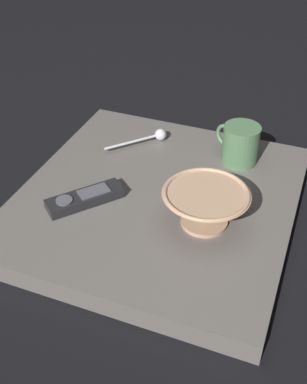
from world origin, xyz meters
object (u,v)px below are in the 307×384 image
at_px(teaspoon, 155,136).
at_px(tv_remote_near, 85,198).
at_px(coffee_mug, 240,144).
at_px(cereal_bowl, 205,206).

height_order(teaspoon, tv_remote_near, teaspoon).
distance_m(coffee_mug, tv_remote_near, 0.35).
bearing_deg(cereal_bowl, coffee_mug, -2.60).
relative_size(teaspoon, tv_remote_near, 0.82).
height_order(coffee_mug, teaspoon, coffee_mug).
height_order(cereal_bowl, teaspoon, cereal_bowl).
bearing_deg(teaspoon, coffee_mug, -92.89).
bearing_deg(coffee_mug, tv_remote_near, 135.94).
bearing_deg(tv_remote_near, teaspoon, -9.89).
relative_size(cereal_bowl, teaspoon, 1.34).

